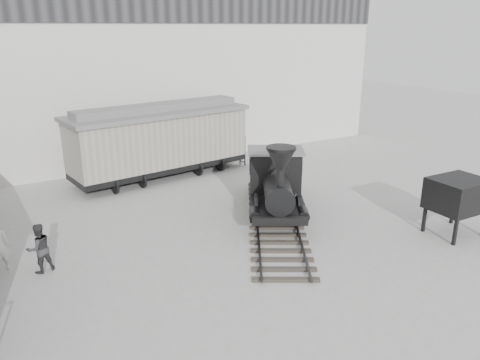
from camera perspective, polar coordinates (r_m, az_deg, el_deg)
ground at (r=16.32m, az=3.99°, el=-10.49°), size 90.00×90.00×0.00m
north_wall at (r=28.08m, az=-13.46°, el=13.10°), size 34.00×2.51×11.00m
locomotive at (r=20.03m, az=4.32°, el=-0.79°), size 7.00×9.85×3.58m
boxcar at (r=25.40m, az=-9.73°, el=4.93°), size 10.10×4.34×4.01m
visitor_b at (r=16.96m, az=-23.28°, el=-7.65°), size 0.97×0.84×1.71m
coal_hopper at (r=20.00m, az=24.97°, el=-2.05°), size 2.11×1.74×2.27m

